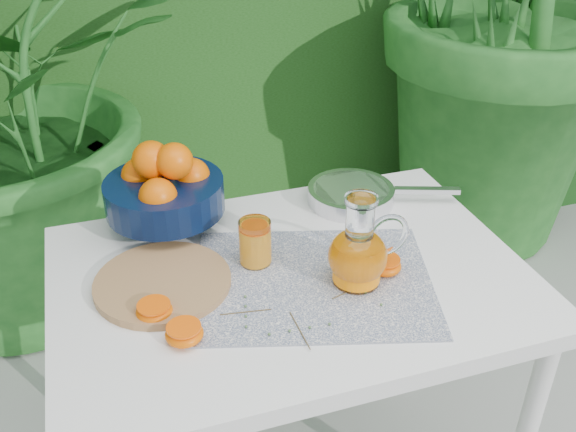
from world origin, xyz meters
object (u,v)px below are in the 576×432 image
object	(u,v)px
cutting_board	(163,283)
saute_pan	(352,194)
juice_pitcher	(359,253)
fruit_bowl	(164,188)
white_table	(291,302)

from	to	relation	value
cutting_board	saute_pan	bearing A→B (deg)	21.74
saute_pan	juice_pitcher	bearing A→B (deg)	-111.12
cutting_board	saute_pan	xyz separation A→B (m)	(0.51, 0.20, 0.01)
fruit_bowl	saute_pan	bearing A→B (deg)	-4.21
cutting_board	juice_pitcher	bearing A→B (deg)	-16.11
cutting_board	saute_pan	distance (m)	0.55
white_table	juice_pitcher	world-z (taller)	juice_pitcher
white_table	fruit_bowl	bearing A→B (deg)	128.49
cutting_board	juice_pitcher	distance (m)	0.41
fruit_bowl	cutting_board	bearing A→B (deg)	-101.67
fruit_bowl	saute_pan	xyz separation A→B (m)	(0.46, -0.03, -0.08)
white_table	cutting_board	bearing A→B (deg)	172.09
fruit_bowl	saute_pan	size ratio (longest dim) A/B	0.87
white_table	fruit_bowl	size ratio (longest dim) A/B	2.87
fruit_bowl	juice_pitcher	xyz separation A→B (m)	(0.34, -0.35, -0.03)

